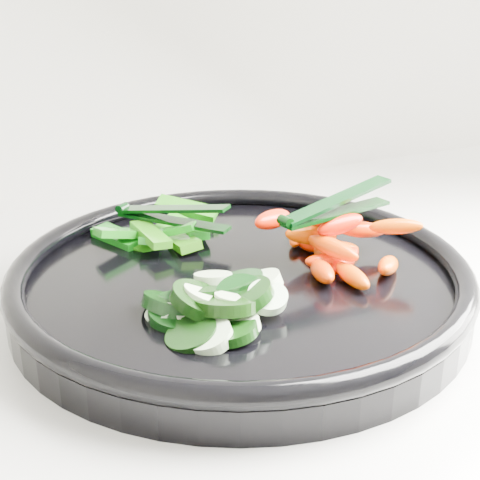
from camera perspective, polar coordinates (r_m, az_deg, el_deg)
name	(u,v)px	position (r m, az deg, el deg)	size (l,w,h in m)	color
veggie_tray	(240,279)	(0.55, 0.00, -3.34)	(0.43, 0.43, 0.04)	black
cucumber_pile	(208,304)	(0.48, -2.75, -5.48)	(0.12, 0.11, 0.04)	black
carrot_pile	(332,244)	(0.57, 7.83, -0.32)	(0.13, 0.13, 0.05)	#FF3200
pepper_pile	(160,232)	(0.62, -6.81, 0.67)	(0.13, 0.11, 0.03)	#226E0A
tong_carrot	(334,207)	(0.56, 8.01, 2.78)	(0.11, 0.03, 0.02)	black
tong_pepper	(170,214)	(0.61, -6.03, 2.18)	(0.08, 0.10, 0.02)	black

